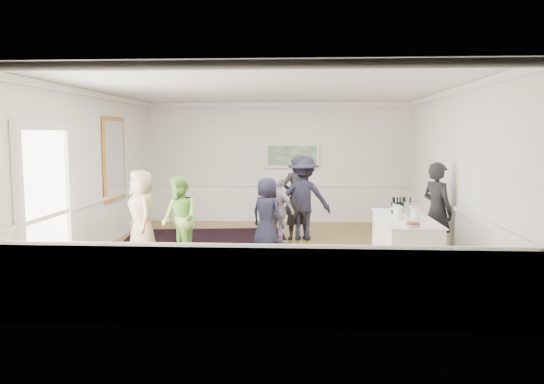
# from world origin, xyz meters

# --- Properties ---
(floor) EXTENTS (8.00, 8.00, 0.00)m
(floor) POSITION_xyz_m (0.00, 0.00, 0.00)
(floor) COLOR olive
(floor) RESTS_ON ground
(ceiling) EXTENTS (7.00, 8.00, 0.02)m
(ceiling) POSITION_xyz_m (0.00, 0.00, 3.20)
(ceiling) COLOR white
(ceiling) RESTS_ON wall_back
(wall_left) EXTENTS (0.02, 8.00, 3.20)m
(wall_left) POSITION_xyz_m (-3.50, 0.00, 1.60)
(wall_left) COLOR white
(wall_left) RESTS_ON floor
(wall_right) EXTENTS (0.02, 8.00, 3.20)m
(wall_right) POSITION_xyz_m (3.50, 0.00, 1.60)
(wall_right) COLOR white
(wall_right) RESTS_ON floor
(wall_back) EXTENTS (7.00, 0.02, 3.20)m
(wall_back) POSITION_xyz_m (0.00, 4.00, 1.60)
(wall_back) COLOR white
(wall_back) RESTS_ON floor
(wall_front) EXTENTS (7.00, 0.02, 3.20)m
(wall_front) POSITION_xyz_m (0.00, -4.00, 1.60)
(wall_front) COLOR white
(wall_front) RESTS_ON floor
(wainscoting) EXTENTS (7.00, 8.00, 1.00)m
(wainscoting) POSITION_xyz_m (0.00, 0.00, 0.50)
(wainscoting) COLOR white
(wainscoting) RESTS_ON floor
(mirror) EXTENTS (0.05, 1.25, 1.85)m
(mirror) POSITION_xyz_m (-3.45, 1.30, 1.80)
(mirror) COLOR #D1863D
(mirror) RESTS_ON wall_left
(doorway) EXTENTS (0.10, 1.78, 2.56)m
(doorway) POSITION_xyz_m (-3.45, -1.90, 1.42)
(doorway) COLOR white
(doorway) RESTS_ON wall_left
(landscape_painting) EXTENTS (1.44, 0.06, 0.66)m
(landscape_painting) POSITION_xyz_m (0.40, 3.95, 1.78)
(landscape_painting) COLOR white
(landscape_painting) RESTS_ON wall_back
(area_rug) EXTENTS (4.16, 5.12, 0.02)m
(area_rug) POSITION_xyz_m (-1.32, 0.36, 0.01)
(area_rug) COLOR black
(area_rug) RESTS_ON floor
(serving_table) EXTENTS (0.87, 2.28, 0.92)m
(serving_table) POSITION_xyz_m (2.45, -1.06, 0.47)
(serving_table) COLOR white
(serving_table) RESTS_ON floor
(bartender) EXTENTS (0.72, 0.80, 1.83)m
(bartender) POSITION_xyz_m (3.20, -0.19, 0.91)
(bartender) COLOR black
(bartender) RESTS_ON floor
(guest_tan) EXTENTS (0.89, 0.98, 1.68)m
(guest_tan) POSITION_xyz_m (-2.36, -0.33, 0.84)
(guest_tan) COLOR tan
(guest_tan) RESTS_ON floor
(guest_green) EXTENTS (0.95, 0.97, 1.58)m
(guest_green) POSITION_xyz_m (-1.56, -0.64, 0.79)
(guest_green) COLOR #7EBC4B
(guest_green) RESTS_ON floor
(guest_lilac) EXTENTS (0.88, 0.84, 1.46)m
(guest_lilac) POSITION_xyz_m (0.19, 0.94, 0.73)
(guest_lilac) COLOR #BAAEC3
(guest_lilac) RESTS_ON floor
(guest_dark_a) EXTENTS (1.25, 0.77, 1.87)m
(guest_dark_a) POSITION_xyz_m (0.70, 1.57, 0.94)
(guest_dark_a) COLOR black
(guest_dark_a) RESTS_ON floor
(guest_dark_b) EXTENTS (0.79, 0.63, 1.89)m
(guest_dark_b) POSITION_xyz_m (0.57, 1.54, 0.94)
(guest_dark_b) COLOR black
(guest_dark_b) RESTS_ON floor
(guest_navy) EXTENTS (0.86, 0.79, 1.48)m
(guest_navy) POSITION_xyz_m (-0.03, 0.43, 0.74)
(guest_navy) COLOR black
(guest_navy) RESTS_ON floor
(wine_bottles) EXTENTS (0.37, 0.27, 0.31)m
(wine_bottles) POSITION_xyz_m (2.46, -0.59, 1.08)
(wine_bottles) COLOR black
(wine_bottles) RESTS_ON serving_table
(juice_pitchers) EXTENTS (0.36, 0.64, 0.24)m
(juice_pitchers) POSITION_xyz_m (2.42, -1.33, 1.04)
(juice_pitchers) COLOR #87B841
(juice_pitchers) RESTS_ON serving_table
(ice_bucket) EXTENTS (0.26, 0.26, 0.25)m
(ice_bucket) POSITION_xyz_m (2.55, -0.92, 1.04)
(ice_bucket) COLOR silver
(ice_bucket) RESTS_ON serving_table
(nut_bowl) EXTENTS (0.24, 0.24, 0.08)m
(nut_bowl) POSITION_xyz_m (2.38, -2.03, 0.96)
(nut_bowl) COLOR white
(nut_bowl) RESTS_ON serving_table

